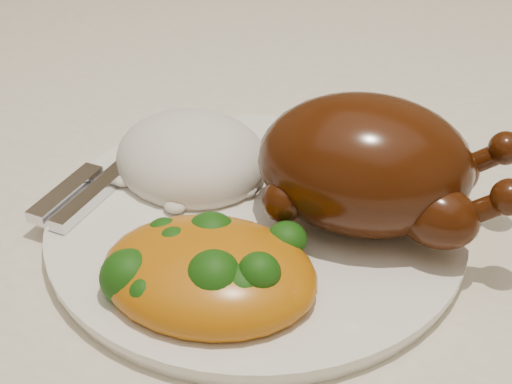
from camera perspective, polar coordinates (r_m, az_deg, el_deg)
The scene contains 7 objects.
dining_table at distance 0.63m, azimuth 6.58°, elevation -7.59°, with size 1.60×0.90×0.76m.
tablecloth at distance 0.58m, azimuth 7.06°, elevation -2.22°, with size 1.73×1.03×0.18m.
dinner_plate at distance 0.51m, azimuth 0.00°, elevation -2.41°, with size 0.29×0.29×0.01m, color white.
roast_chicken at distance 0.49m, azimuth 9.15°, elevation 2.13°, with size 0.20×0.16×0.09m.
rice_mound at distance 0.55m, azimuth -5.15°, elevation 2.67°, with size 0.13×0.12×0.06m.
mac_and_cheese at distance 0.44m, azimuth -3.64°, elevation -6.54°, with size 0.16×0.15×0.05m.
cutlery at distance 0.55m, azimuth -12.23°, elevation 0.90°, with size 0.05×0.18×0.01m.
Camera 1 is at (0.20, -0.42, 1.08)m, focal length 50.00 mm.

